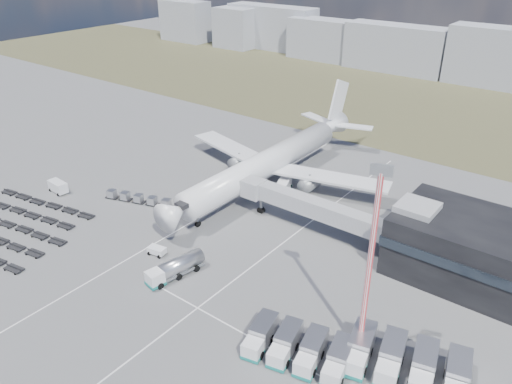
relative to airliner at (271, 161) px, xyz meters
The scene contains 15 objects.
ground 32.81m from the airliner, 90.00° to the right, with size 420.00×420.00×0.00m, color #565659.
grass_strip 77.80m from the airliner, 90.00° to the left, with size 420.00×90.00×0.01m, color #48422B.
lane_markings 31.41m from the airliner, 71.60° to the right, with size 47.12×110.00×0.01m.
terminal 48.51m from the airliner, ahead, with size 30.40×16.40×11.00m.
jet_bridge 19.89m from the airliner, 36.93° to the right, with size 30.30×3.80×7.05m.
airliner is the anchor object (origin of this frame).
skyline 116.11m from the airliner, 88.34° to the left, with size 298.58×27.29×23.28m.
fuel_tanker 37.86m from the airliner, 77.89° to the right, with size 4.37×10.22×3.21m.
pushback_tug 34.76m from the airliner, 88.51° to the right, with size 3.05×1.72×1.40m, color silver.
utility_van 45.75m from the airliner, 136.83° to the right, with size 4.72×2.13×2.48m, color silver.
catering_truck 6.39m from the airliner, 20.72° to the right, with size 4.18×6.16×2.62m.
service_trucks_near 51.44m from the airliner, 50.15° to the right, with size 14.38×9.99×2.91m.
service_trucks_far 56.23m from the airliner, 36.66° to the right, with size 15.94×11.14×3.22m.
uld_row 29.11m from the airliner, 123.69° to the right, with size 14.94×6.27×1.67m.
floodlight_mast 51.79m from the airliner, 40.92° to the right, with size 2.55×2.07×26.76m.
Camera 1 is at (57.68, -48.22, 48.57)m, focal length 35.00 mm.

